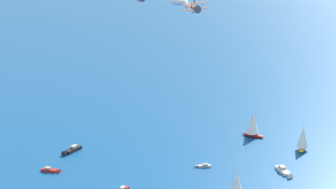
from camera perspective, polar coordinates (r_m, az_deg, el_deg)
name	(u,v)px	position (r m, az deg, el deg)	size (l,w,h in m)	color
motorboat_near_centre	(52,170)	(199.75, -12.52, -8.04)	(5.27, 7.36, 2.14)	#B21E1E
motorboat_far_port	(284,172)	(198.19, 12.54, -8.19)	(6.75, 9.46, 2.75)	white
sailboat_offshore	(236,186)	(173.31, 7.43, -9.87)	(9.33, 6.66, 11.75)	#33704C
sailboat_trailing	(253,124)	(230.60, 9.18, -3.17)	(6.86, 10.34, 12.85)	#B21E1E
sailboat_outer_ring_b	(303,138)	(219.92, 14.44, -4.62)	(9.04, 6.42, 11.36)	gold
motorboat_outer_ring_e	(202,166)	(199.41, 3.74, -7.75)	(5.41, 5.07, 1.71)	#9E9993
motorboat_outer_ring_f	(71,150)	(216.17, -10.48, -5.99)	(10.06, 4.79, 2.83)	black
biplane_lead	(195,8)	(154.50, 2.91, 9.39)	(6.89, 6.96, 3.64)	orange
wingwalker_lead	(194,0)	(154.20, 2.84, 10.19)	(0.83, 0.57, 1.78)	red
smoke_trail_lead	(180,2)	(172.01, 1.28, 10.02)	(13.01, 18.60, 3.12)	silver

